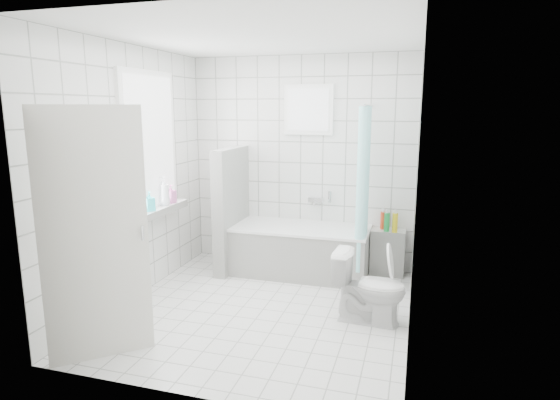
% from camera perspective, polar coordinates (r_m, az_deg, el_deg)
% --- Properties ---
extents(ground, '(3.00, 3.00, 0.00)m').
position_cam_1_polar(ground, '(4.79, -2.06, -13.17)').
color(ground, white).
rests_on(ground, ground).
extents(ceiling, '(3.00, 3.00, 0.00)m').
position_cam_1_polar(ceiling, '(4.41, -2.31, 19.34)').
color(ceiling, white).
rests_on(ceiling, ground).
extents(wall_back, '(2.80, 0.02, 2.60)m').
position_cam_1_polar(wall_back, '(5.84, 2.54, 4.55)').
color(wall_back, white).
rests_on(wall_back, ground).
extents(wall_front, '(2.80, 0.02, 2.60)m').
position_cam_1_polar(wall_front, '(3.06, -11.20, -1.80)').
color(wall_front, white).
rests_on(wall_front, ground).
extents(wall_left, '(0.02, 3.00, 2.60)m').
position_cam_1_polar(wall_left, '(5.04, -17.48, 2.97)').
color(wall_left, white).
rests_on(wall_left, ground).
extents(wall_right, '(0.02, 3.00, 2.60)m').
position_cam_1_polar(wall_right, '(4.19, 16.30, 1.46)').
color(wall_right, white).
rests_on(wall_right, ground).
extents(window_left, '(0.01, 0.90, 1.40)m').
position_cam_1_polar(window_left, '(5.23, -15.43, 6.68)').
color(window_left, white).
rests_on(window_left, wall_left).
extents(window_back, '(0.50, 0.01, 0.50)m').
position_cam_1_polar(window_back, '(5.74, 3.47, 10.93)').
color(window_back, white).
rests_on(window_back, wall_back).
extents(window_sill, '(0.18, 1.02, 0.08)m').
position_cam_1_polar(window_sill, '(5.31, -14.60, -1.29)').
color(window_sill, white).
rests_on(window_sill, wall_left).
extents(door, '(0.62, 0.57, 2.00)m').
position_cam_1_polar(door, '(3.88, -21.65, -4.19)').
color(door, silver).
rests_on(door, ground).
extents(bathtub, '(1.61, 0.77, 0.58)m').
position_cam_1_polar(bathtub, '(5.67, 2.57, -6.10)').
color(bathtub, white).
rests_on(bathtub, ground).
extents(partition_wall, '(0.15, 0.85, 1.50)m').
position_cam_1_polar(partition_wall, '(5.77, -5.94, -1.12)').
color(partition_wall, white).
rests_on(partition_wall, ground).
extents(tiled_ledge, '(0.40, 0.24, 0.55)m').
position_cam_1_polar(tiled_ledge, '(5.78, 12.97, -6.22)').
color(tiled_ledge, white).
rests_on(tiled_ledge, ground).
extents(toilet, '(0.68, 0.42, 0.67)m').
position_cam_1_polar(toilet, '(4.49, 10.82, -10.41)').
color(toilet, white).
rests_on(toilet, ground).
extents(curtain_rod, '(0.02, 0.80, 0.02)m').
position_cam_1_polar(curtain_rod, '(5.26, 10.75, 11.28)').
color(curtain_rod, silver).
rests_on(curtain_rod, wall_back).
extents(shower_curtain, '(0.14, 0.48, 1.78)m').
position_cam_1_polar(shower_curtain, '(5.21, 10.25, 1.34)').
color(shower_curtain, '#55FAF5').
rests_on(shower_curtain, curtain_rod).
extents(tub_faucet, '(0.18, 0.06, 0.06)m').
position_cam_1_polar(tub_faucet, '(5.83, 4.37, 0.03)').
color(tub_faucet, silver).
rests_on(tub_faucet, wall_back).
extents(sill_bottles, '(0.15, 0.57, 0.32)m').
position_cam_1_polar(sill_bottles, '(5.34, -14.14, 0.74)').
color(sill_bottles, '#38F3FF').
rests_on(sill_bottles, window_sill).
extents(ledge_bottles, '(0.21, 0.18, 0.23)m').
position_cam_1_polar(ledge_bottles, '(5.63, 13.08, -2.61)').
color(ledge_bottles, '#E5421A').
rests_on(ledge_bottles, tiled_ledge).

